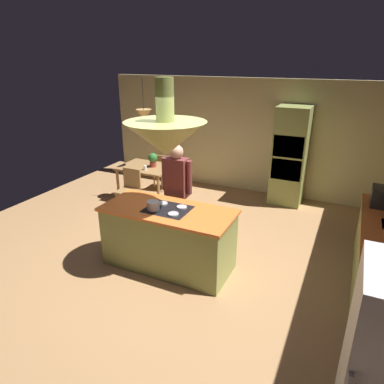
{
  "coord_description": "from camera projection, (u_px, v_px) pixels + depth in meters",
  "views": [
    {
      "loc": [
        2.25,
        -4.14,
        2.97
      ],
      "look_at": [
        0.1,
        0.4,
        1.0
      ],
      "focal_mm": 32.41,
      "sensor_mm": 36.0,
      "label": 1
    }
  ],
  "objects": [
    {
      "name": "chair_by_back_wall",
      "position": [
        162.0,
        169.0,
        8.11
      ],
      "size": [
        0.4,
        0.4,
        0.87
      ],
      "rotation": [
        0.0,
        0.0,
        3.14
      ],
      "color": "#A17645",
      "rests_on": "ground"
    },
    {
      "name": "wall_back",
      "position": [
        245.0,
        136.0,
        7.9
      ],
      "size": [
        6.8,
        0.1,
        2.55
      ],
      "primitive_type": "cube",
      "color": "beige",
      "rests_on": "ground"
    },
    {
      "name": "dining_table",
      "position": [
        147.0,
        171.0,
        7.5
      ],
      "size": [
        1.14,
        0.87,
        0.76
      ],
      "color": "#A17645",
      "rests_on": "ground"
    },
    {
      "name": "potted_plant_on_table",
      "position": [
        153.0,
        159.0,
        7.38
      ],
      "size": [
        0.2,
        0.2,
        0.3
      ],
      "color": "#99382D",
      "rests_on": "dining_table"
    },
    {
      "name": "chair_facing_island",
      "position": [
        130.0,
        187.0,
        7.01
      ],
      "size": [
        0.4,
        0.4,
        0.87
      ],
      "color": "#A17645",
      "rests_on": "ground"
    },
    {
      "name": "cooking_pot_on_cooktop",
      "position": [
        153.0,
        205.0,
        4.88
      ],
      "size": [
        0.18,
        0.18,
        0.12
      ],
      "primitive_type": "cylinder",
      "color": "#B2B2B7",
      "rests_on": "kitchen_island"
    },
    {
      "name": "person_at_island",
      "position": [
        177.0,
        188.0,
        5.62
      ],
      "size": [
        0.53,
        0.23,
        1.69
      ],
      "color": "tan",
      "rests_on": "ground"
    },
    {
      "name": "oven_tower",
      "position": [
        290.0,
        156.0,
        7.21
      ],
      "size": [
        0.66,
        0.62,
        2.06
      ],
      "color": "#8C934C",
      "rests_on": "ground"
    },
    {
      "name": "counter_run_right",
      "position": [
        382.0,
        255.0,
        4.66
      ],
      "size": [
        0.73,
        2.16,
        0.93
      ],
      "color": "#8C934C",
      "rests_on": "ground"
    },
    {
      "name": "pendant_light_over_table",
      "position": [
        144.0,
        115.0,
        7.06
      ],
      "size": [
        0.32,
        0.32,
        0.82
      ],
      "color": "#E0B266"
    },
    {
      "name": "cup_on_table",
      "position": [
        145.0,
        168.0,
        7.22
      ],
      "size": [
        0.07,
        0.07,
        0.09
      ],
      "primitive_type": "cylinder",
      "color": "white",
      "rests_on": "dining_table"
    },
    {
      "name": "kitchen_island",
      "position": [
        169.0,
        238.0,
        5.12
      ],
      "size": [
        1.92,
        0.87,
        0.95
      ],
      "color": "#8C934C",
      "rests_on": "ground"
    },
    {
      "name": "ground",
      "position": [
        175.0,
        258.0,
        5.46
      ],
      "size": [
        8.16,
        8.16,
        0.0
      ],
      "primitive_type": "plane",
      "color": "#AD7F51"
    },
    {
      "name": "range_hood",
      "position": [
        166.0,
        136.0,
        4.57
      ],
      "size": [
        1.1,
        1.1,
        1.0
      ],
      "color": "#8C934C"
    }
  ]
}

